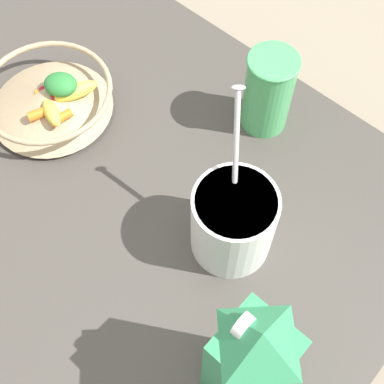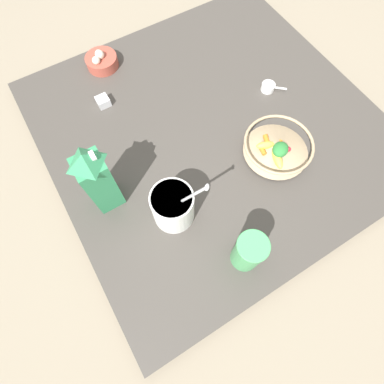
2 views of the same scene
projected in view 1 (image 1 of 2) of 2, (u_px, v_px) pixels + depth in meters
The scene contains 6 objects.
ground_plane at pixel (13, 239), 0.90m from camera, with size 6.00×6.00×0.00m, color gray.
countertop at pixel (10, 234), 0.89m from camera, with size 1.15×1.15×0.04m.
fruit_bowl at pixel (50, 98), 0.95m from camera, with size 0.23×0.23×0.08m.
milk_carton at pixel (249, 363), 0.63m from camera, with size 0.08×0.08×0.28m.
yogurt_tub at pixel (233, 220), 0.79m from camera, with size 0.14×0.14×0.27m.
drinking_cup at pixel (268, 91), 0.90m from camera, with size 0.09×0.09×0.16m.
Camera 1 is at (0.07, 0.47, 0.83)m, focal length 50.00 mm.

